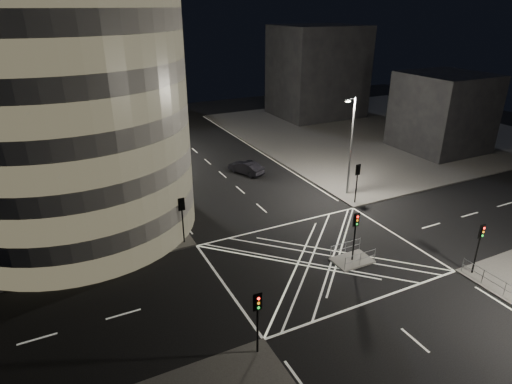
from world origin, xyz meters
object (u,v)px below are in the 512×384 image
sedan (246,168)px  central_island (352,260)px  traffic_signal_nl (258,312)px  traffic_signal_nr (480,240)px  traffic_signal_fr (357,176)px  street_lamp_right_far (351,143)px  street_lamp_left_near (155,163)px  street_lamp_left_far (118,118)px  traffic_signal_island (355,228)px  traffic_signal_fl (182,212)px

sedan → central_island: bearing=66.2°
traffic_signal_nl → traffic_signal_nr: size_ratio=1.00×
central_island → traffic_signal_fr: bearing=50.7°
street_lamp_right_far → sedan: size_ratio=2.20×
traffic_signal_nl → traffic_signal_fr: 22.24m
street_lamp_left_near → sedan: street_lamp_left_near is taller
traffic_signal_nl → street_lamp_left_far: (-0.64, 36.80, 2.63)m
traffic_signal_nr → traffic_signal_island: bearing=142.1°
traffic_signal_island → street_lamp_left_near: 17.89m
traffic_signal_island → traffic_signal_nr: bearing=-37.9°
traffic_signal_nl → traffic_signal_fr: (17.60, 13.60, 0.00)m
sedan → street_lamp_left_near: bearing=8.4°
central_island → traffic_signal_nr: 9.08m
traffic_signal_nl → traffic_signal_island: bearing=26.1°
traffic_signal_fr → street_lamp_left_near: street_lamp_left_near is taller
traffic_signal_island → street_lamp_left_far: size_ratio=0.40×
traffic_signal_island → street_lamp_right_far: bearing=54.7°
traffic_signal_island → traffic_signal_nl: bearing=-153.9°
traffic_signal_nr → street_lamp_left_near: bearing=134.1°
central_island → traffic_signal_island: (0.00, 0.00, 2.84)m
traffic_signal_fl → sedan: bearing=47.2°
traffic_signal_fr → sedan: (-6.18, 12.32, -2.17)m
central_island → traffic_signal_island: size_ratio=0.75×
traffic_signal_nl → traffic_signal_island: 12.03m
traffic_signal_island → street_lamp_left_near: size_ratio=0.40×
street_lamp_left_near → sedan: bearing=30.6°
street_lamp_left_near → street_lamp_left_far: bearing=90.0°
central_island → traffic_signal_nr: (6.80, -5.30, 2.84)m
traffic_signal_nl → street_lamp_right_far: (18.24, 15.80, 2.63)m
central_island → sedan: bearing=88.3°
traffic_signal_fl → street_lamp_right_far: 18.55m
street_lamp_left_near → street_lamp_right_far: same height
traffic_signal_fl → street_lamp_right_far: (18.24, 2.20, 2.63)m
traffic_signal_nl → street_lamp_right_far: size_ratio=0.40×
traffic_signal_fl → traffic_signal_island: (10.80, -8.30, 0.00)m
central_island → traffic_signal_nr: size_ratio=0.75×
traffic_signal_island → sedan: traffic_signal_island is taller
traffic_signal_nr → central_island: bearing=142.1°
street_lamp_left_near → central_island: bearing=-49.7°
street_lamp_right_far → traffic_signal_nl: bearing=-139.1°
traffic_signal_nl → sedan: size_ratio=0.88×
street_lamp_left_near → traffic_signal_nl: bearing=-88.1°
traffic_signal_fl → street_lamp_left_near: size_ratio=0.40×
central_island → traffic_signal_nl: bearing=-153.9°
traffic_signal_fl → traffic_signal_nr: same height
traffic_signal_nl → traffic_signal_nr: (17.60, 0.00, 0.00)m
traffic_signal_nr → street_lamp_left_far: (-18.24, 36.80, 2.63)m
traffic_signal_fr → traffic_signal_fl: bearing=180.0°
street_lamp_right_far → sedan: (-6.82, 10.12, -4.79)m
central_island → traffic_signal_island: bearing=0.0°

